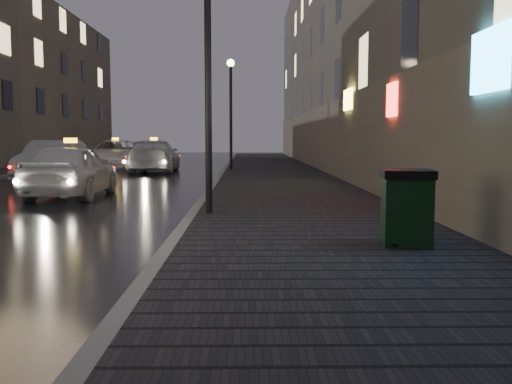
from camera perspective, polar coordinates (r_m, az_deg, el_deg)
sidewalk at (r=26.77m, az=1.83°, el=1.98°), size 4.60×58.00×0.15m
curb at (r=26.76m, az=-3.31°, el=1.98°), size 0.20×58.00×0.15m
sidewalk_far at (r=29.04m, az=-23.87°, el=1.79°), size 2.40×58.00×0.15m
curb_far at (r=28.56m, az=-21.46°, el=1.83°), size 0.20×58.00×0.15m
building_near at (r=31.38m, az=7.54°, el=14.22°), size 1.80×50.00×13.00m
building_far_c at (r=47.67m, az=-20.97°, el=9.69°), size 6.00×22.00×11.00m
lamp_near at (r=11.85m, az=-4.84°, el=14.12°), size 0.36×0.36×5.28m
lamp_far at (r=27.76m, az=-2.53°, el=9.16°), size 0.36×0.36×5.28m
trash_bin at (r=8.51m, az=14.82°, el=-1.44°), size 0.80×0.80×1.09m
taxi_near at (r=17.13m, az=-17.98°, el=2.10°), size 1.84×4.55×1.55m
car_left_mid at (r=23.13m, az=-19.58°, el=2.92°), size 1.88×4.91×1.60m
taxi_mid at (r=28.70m, az=-10.14°, el=3.56°), size 2.39×5.49×1.57m
taxi_far at (r=32.95m, az=-13.85°, el=3.71°), size 2.93×5.76×1.56m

